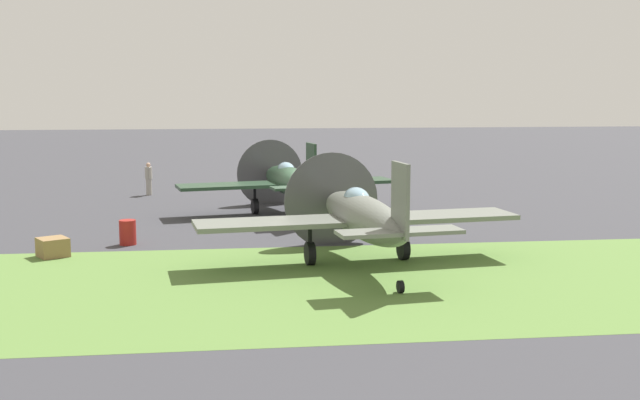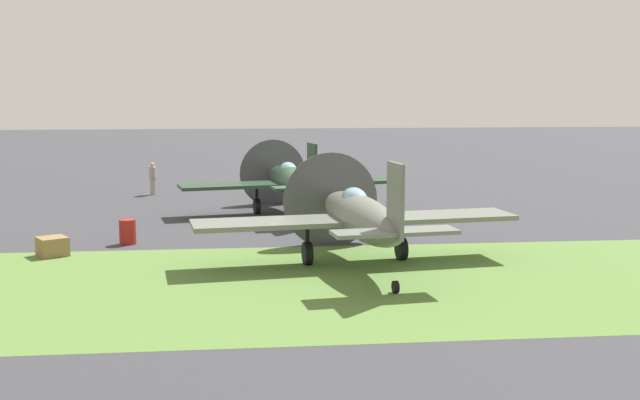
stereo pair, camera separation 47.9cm
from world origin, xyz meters
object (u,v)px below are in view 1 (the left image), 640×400
airplane_wingman (361,216)px  ground_crew_chief (149,178)px  fuel_drum (128,232)px  airplane_lead (289,181)px  supply_crate (53,247)px

airplane_wingman → ground_crew_chief: airplane_wingman is taller
airplane_wingman → fuel_drum: 8.97m
airplane_lead → fuel_drum: 9.16m
ground_crew_chief → supply_crate: bearing=-28.4°
ground_crew_chief → airplane_wingman: bearing=3.0°
airplane_wingman → ground_crew_chief: 19.76m
fuel_drum → ground_crew_chief: bearing=92.0°
ground_crew_chief → fuel_drum: size_ratio=1.92×
ground_crew_chief → airplane_lead: bearing=21.9°
airplane_wingman → supply_crate: 10.43m
fuel_drum → supply_crate: 2.90m
fuel_drum → supply_crate: size_ratio=1.00×
ground_crew_chief → fuel_drum: ground_crew_chief is taller
fuel_drum → airplane_lead: bearing=45.4°
airplane_lead → fuel_drum: size_ratio=11.17×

